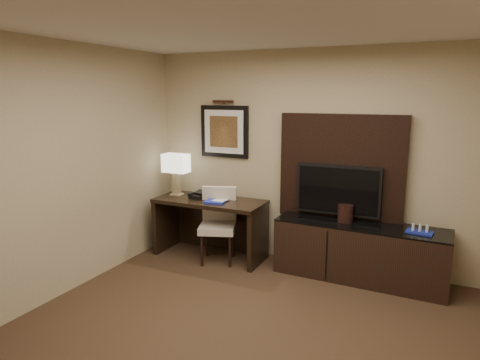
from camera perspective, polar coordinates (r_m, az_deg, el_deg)
The scene contains 16 objects.
ceiling at distance 3.06m, azimuth -1.65°, elevation 21.83°, with size 4.50×5.00×0.01m, color silver.
wall_back at distance 5.42m, azimuth 10.39°, elevation 2.73°, with size 4.50×0.01×2.70m, color tan.
wall_left at distance 4.56m, azimuth -27.70°, elevation 0.01°, with size 0.01×5.00×2.70m, color tan.
desk at distance 5.76m, azimuth -4.01°, elevation -6.40°, with size 1.46×0.63×0.78m, color black.
credenza at distance 5.27m, azimuth 15.62°, elevation -9.19°, with size 1.95×0.54×0.67m, color black.
tv_wall_panel at distance 5.31m, azimuth 13.33°, elevation 1.56°, with size 1.50×0.12×1.30m, color black.
tv at distance 5.26m, azimuth 12.98°, elevation -1.29°, with size 1.00×0.08×0.60m, color black.
artwork at distance 5.83m, azimuth -2.08°, elevation 6.47°, with size 0.70×0.04×0.70m, color black.
picture_light at distance 5.77m, azimuth -2.28°, elevation 10.39°, with size 0.04×0.04×0.30m, color #412214.
desk_chair at distance 5.55m, azimuth -3.01°, elevation -6.28°, with size 0.45×0.52×0.93m, color beige, non-canonical shape.
table_lamp at distance 5.91m, azimuth -8.50°, elevation 0.86°, with size 0.37×0.21×0.60m, color tan, non-canonical shape.
desk_phone at distance 5.72m, azimuth -5.67°, elevation -2.01°, with size 0.18×0.17×0.09m, color black, non-canonical shape.
blue_folder at distance 5.57m, azimuth -3.09°, elevation -2.71°, with size 0.26×0.34×0.02m, color #1B2BB0.
book at distance 5.59m, azimuth -3.30°, elevation -1.53°, with size 0.17×0.02×0.23m, color #BDAD95.
ice_bucket at distance 5.18m, azimuth 13.87°, elevation -4.35°, with size 0.18×0.18×0.20m, color black.
minibar_tray at distance 5.04m, azimuth 22.87°, elevation -6.00°, with size 0.27×0.16×0.10m, color #18279C, non-canonical shape.
Camera 1 is at (1.35, -2.69, 2.14)m, focal length 32.00 mm.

